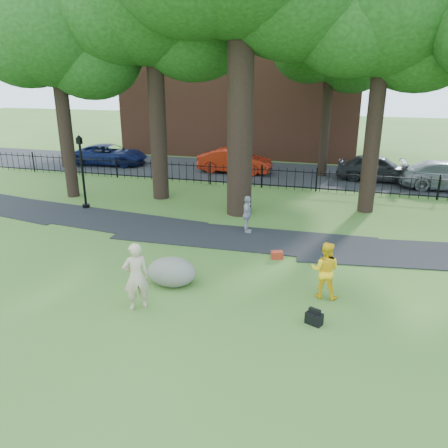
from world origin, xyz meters
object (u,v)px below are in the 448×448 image
(woman, at_px, (136,276))
(red_sedan, at_px, (235,161))
(boulder, at_px, (172,270))
(lamppost, at_px, (83,173))
(man, at_px, (325,270))

(woman, bearing_deg, red_sedan, -123.35)
(boulder, bearing_deg, woman, -100.98)
(woman, height_order, boulder, woman)
(boulder, height_order, lamppost, lamppost)
(boulder, bearing_deg, man, 5.56)
(woman, bearing_deg, man, 163.60)
(woman, distance_m, boulder, 1.72)
(lamppost, bearing_deg, boulder, -39.57)
(boulder, xyz_separation_m, lamppost, (-6.97, 6.18, 1.24))
(lamppost, distance_m, red_sedan, 10.70)
(man, relative_size, lamppost, 0.48)
(woman, xyz_separation_m, red_sedan, (-1.94, 17.37, -0.17))
(boulder, bearing_deg, lamppost, 138.42)
(lamppost, bearing_deg, woman, -47.52)
(woman, distance_m, red_sedan, 17.48)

